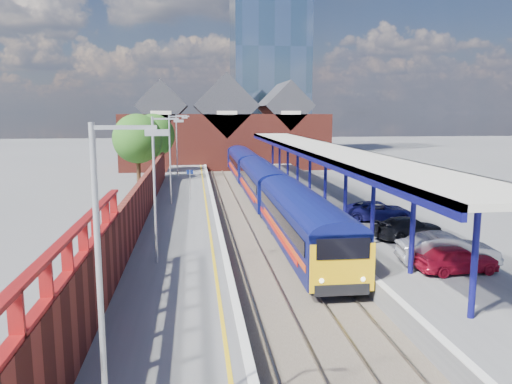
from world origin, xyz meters
TOP-DOWN VIEW (x-y plane):
  - ground at (0.00, 30.00)m, footprint 240.00×240.00m
  - ballast_bed at (0.00, 20.00)m, footprint 6.00×76.00m
  - rails at (0.00, 20.00)m, footprint 4.51×76.00m
  - left_platform at (-5.50, 20.00)m, footprint 5.00×76.00m
  - right_platform at (6.00, 20.00)m, footprint 6.00×76.00m
  - coping_left at (-3.15, 20.00)m, footprint 0.30×76.00m
  - coping_right at (3.15, 20.00)m, footprint 0.30×76.00m
  - yellow_line at (-3.75, 20.00)m, footprint 0.14×76.00m
  - train at (1.49, 34.77)m, footprint 2.93×65.92m
  - canopy at (5.48, 21.95)m, footprint 4.50×52.00m
  - lamp_post_a at (-6.36, -8.00)m, footprint 1.48×0.18m
  - lamp_post_b at (-6.36, 6.00)m, footprint 1.48×0.18m
  - lamp_post_c at (-6.36, 22.00)m, footprint 1.48×0.18m
  - lamp_post_d at (-6.36, 38.00)m, footprint 1.48×0.18m
  - platform_sign at (-5.00, 24.00)m, footprint 0.55×0.08m
  - brick_wall at (-8.10, 13.54)m, footprint 0.35×50.00m
  - station_building at (0.00, 58.00)m, footprint 30.00×12.12m
  - glass_tower at (10.00, 80.00)m, footprint 14.20×14.20m
  - tree_near at (-10.35, 35.91)m, footprint 5.20×5.20m
  - tree_far at (-9.35, 43.91)m, footprint 5.20×5.20m
  - parked_car_red at (7.10, 2.84)m, footprint 3.80×1.71m
  - parked_car_silver at (7.20, 3.89)m, footprint 4.77×2.08m
  - parked_car_dark at (7.54, 9.05)m, footprint 4.65×2.92m
  - parked_car_blue at (7.64, 14.01)m, footprint 4.89×2.81m

SIDE VIEW (x-z plane):
  - ground at x=0.00m, z-range 0.00..0.00m
  - ballast_bed at x=0.00m, z-range 0.00..0.06m
  - rails at x=0.00m, z-range 0.05..0.19m
  - left_platform at x=-5.50m, z-range 0.00..1.00m
  - right_platform at x=6.00m, z-range 0.00..1.00m
  - yellow_line at x=-3.75m, z-range 1.00..1.01m
  - coping_left at x=-3.15m, z-range 1.00..1.05m
  - coping_right at x=3.15m, z-range 1.00..1.05m
  - parked_car_dark at x=7.54m, z-range 1.00..2.26m
  - parked_car_red at x=7.10m, z-range 1.00..2.27m
  - parked_car_blue at x=7.64m, z-range 1.00..2.28m
  - parked_car_silver at x=7.20m, z-range 1.00..2.52m
  - train at x=1.49m, z-range 0.40..3.85m
  - brick_wall at x=-8.10m, z-range 0.52..4.38m
  - platform_sign at x=-5.00m, z-range 1.44..3.94m
  - lamp_post_a at x=-6.36m, z-range 1.49..8.49m
  - lamp_post_b at x=-6.36m, z-range 1.49..8.49m
  - lamp_post_c at x=-6.36m, z-range 1.49..8.49m
  - lamp_post_d at x=-6.36m, z-range 1.49..8.49m
  - canopy at x=5.48m, z-range 3.01..7.49m
  - tree_near at x=-10.35m, z-range 1.30..9.40m
  - tree_far at x=-9.35m, z-range 1.30..9.40m
  - station_building at x=0.00m, z-range -1.44..12.34m
  - glass_tower at x=10.00m, z-range 0.05..40.35m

